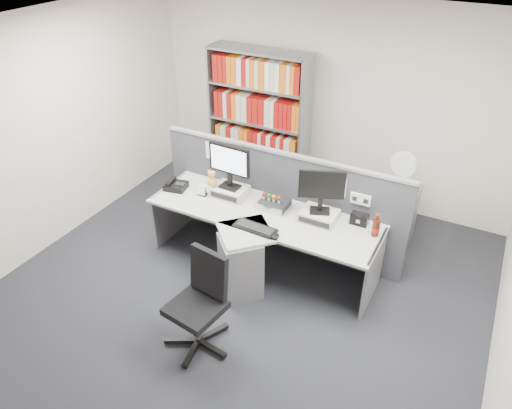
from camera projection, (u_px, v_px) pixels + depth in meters
The scene contains 21 objects.
ground at pixel (227, 308), 5.06m from camera, with size 5.50×5.50×0.00m, color #2D2E35.
room_shell at pixel (220, 154), 4.10m from camera, with size 5.04×5.54×2.72m.
partition at pixel (280, 200), 5.65m from camera, with size 3.00×0.08×1.27m.
desk at pixel (254, 243), 5.26m from camera, with size 2.60×1.20×0.72m.
monitor_riser_left at pixel (230, 191), 5.58m from camera, with size 0.38×0.31×0.10m.
monitor_riser_right at pixel (319, 216), 5.15m from camera, with size 0.38×0.31×0.10m.
monitor_left at pixel (229, 163), 5.39m from camera, with size 0.51×0.17×0.52m.
monitor_right at pixel (321, 188), 4.96m from camera, with size 0.46×0.22×0.49m.
desktop_pc at pixel (274, 204), 5.36m from camera, with size 0.31×0.27×0.08m.
figurines at pixel (271, 197), 5.31m from camera, with size 0.23×0.05×0.09m.
keyboard at pixel (255, 228), 5.01m from camera, with size 0.47×0.20×0.03m.
mouse at pixel (276, 236), 4.88m from camera, with size 0.07×0.10×0.04m, color black.
desk_phone at pixel (176, 186), 5.71m from camera, with size 0.28×0.26×0.11m.
desk_calendar at pixel (202, 191), 5.57m from camera, with size 0.11×0.08×0.13m.
plush_toy at pixel (212, 180), 5.53m from camera, with size 0.12×0.12×0.20m.
speaker at pixel (359, 219), 5.07m from camera, with size 0.18×0.10×0.12m, color black.
cola_bottle at pixel (376, 228), 4.88m from camera, with size 0.08×0.08×0.26m.
shelving_unit at pixel (259, 124), 6.72m from camera, with size 1.41×0.40×2.00m.
filing_cabinet at pixel (394, 216), 5.89m from camera, with size 0.45×0.61×0.70m.
desk_fan at pixel (403, 167), 5.53m from camera, with size 0.31×0.19×0.53m.
office_chair at pixel (201, 299), 4.43m from camera, with size 0.63×0.64×0.97m.
Camera 1 is at (1.99, -3.12, 3.63)m, focal length 33.89 mm.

